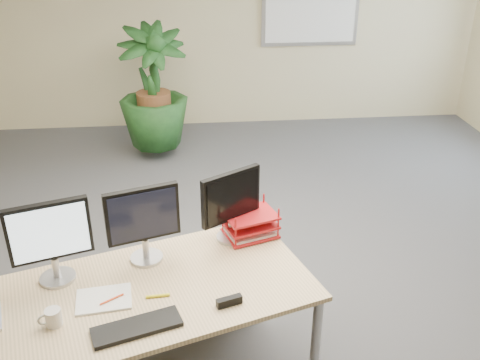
{
  "coord_description": "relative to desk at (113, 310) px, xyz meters",
  "views": [
    {
      "loc": [
        -0.43,
        -3.21,
        2.67
      ],
      "look_at": [
        -0.09,
        0.35,
        0.89
      ],
      "focal_mm": 40.0,
      "sensor_mm": 36.0,
      "label": 1
    }
  ],
  "objects": [
    {
      "name": "floor",
      "position": [
        0.92,
        0.77,
        -0.65
      ],
      "size": [
        8.0,
        8.0,
        0.0
      ],
      "primitive_type": "plane",
      "color": "#45454A",
      "rests_on": "ground"
    },
    {
      "name": "back_wall",
      "position": [
        0.92,
        4.77,
        0.7
      ],
      "size": [
        7.0,
        0.04,
        2.7
      ],
      "primitive_type": "cube",
      "color": "beige",
      "rests_on": "floor"
    },
    {
      "name": "whiteboard",
      "position": [
        2.12,
        4.73,
        0.9
      ],
      "size": [
        1.3,
        0.04,
        0.95
      ],
      "color": "#AEAEB3",
      "rests_on": "back_wall"
    },
    {
      "name": "desk",
      "position": [
        0.0,
        0.0,
        0.0
      ],
      "size": [
        2.33,
        1.52,
        0.83
      ],
      "color": "tan",
      "rests_on": "floor"
    },
    {
      "name": "floor_plant",
      "position": [
        0.06,
        3.67,
        0.1
      ],
      "size": [
        1.02,
        1.02,
        1.5
      ],
      "primitive_type": "imported",
      "rotation": [
        0.0,
        0.0,
        0.24
      ],
      "color": "#153916",
      "rests_on": "floor"
    },
    {
      "name": "monitor_left",
      "position": [
        -0.3,
        0.08,
        0.46
      ],
      "size": [
        0.43,
        0.2,
        0.49
      ],
      "color": "#B1B0B5",
      "rests_on": "desk"
    },
    {
      "name": "monitor_right",
      "position": [
        0.19,
        0.23,
        0.45
      ],
      "size": [
        0.42,
        0.19,
        0.47
      ],
      "color": "#B1B0B5",
      "rests_on": "desk"
    },
    {
      "name": "monitor_dark",
      "position": [
        0.71,
        0.41,
        0.44
      ],
      "size": [
        0.37,
        0.25,
        0.46
      ],
      "color": "#B1B0B5",
      "rests_on": "desk"
    },
    {
      "name": "keyboard",
      "position": [
        0.18,
        -0.37,
        0.19
      ],
      "size": [
        0.46,
        0.27,
        0.02
      ],
      "primitive_type": "cube",
      "rotation": [
        0.0,
        0.0,
        0.31
      ],
      "color": "black",
      "rests_on": "desk"
    },
    {
      "name": "coffee_mug",
      "position": [
        -0.24,
        -0.3,
        0.22
      ],
      "size": [
        0.12,
        0.08,
        0.09
      ],
      "color": "silver",
      "rests_on": "desk"
    },
    {
      "name": "spiral_notebook",
      "position": [
        -0.02,
        -0.13,
        0.18
      ],
      "size": [
        0.31,
        0.25,
        0.01
      ],
      "primitive_type": "cube",
      "rotation": [
        0.0,
        0.0,
        0.12
      ],
      "color": "white",
      "rests_on": "desk"
    },
    {
      "name": "orange_pen",
      "position": [
        0.03,
        -0.15,
        0.2
      ],
      "size": [
        0.12,
        0.08,
        0.01
      ],
      "primitive_type": "cylinder",
      "rotation": [
        0.0,
        1.57,
        0.59
      ],
      "color": "#FD4F1C",
      "rests_on": "spiral_notebook"
    },
    {
      "name": "yellow_highlighter",
      "position": [
        0.27,
        -0.13,
        0.19
      ],
      "size": [
        0.13,
        0.03,
        0.02
      ],
      "primitive_type": "cylinder",
      "rotation": [
        0.0,
        1.57,
        0.07
      ],
      "color": "yellow",
      "rests_on": "desk"
    },
    {
      "name": "letter_tray",
      "position": [
        0.83,
        0.43,
        0.25
      ],
      "size": [
        0.38,
        0.33,
        0.15
      ],
      "color": "#B31619",
      "rests_on": "desk"
    },
    {
      "name": "stapler",
      "position": [
        0.64,
        -0.23,
        0.2
      ],
      "size": [
        0.14,
        0.08,
        0.05
      ],
      "primitive_type": "cube",
      "rotation": [
        0.0,
        0.0,
        0.31
      ],
      "color": "black",
      "rests_on": "desk"
    }
  ]
}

